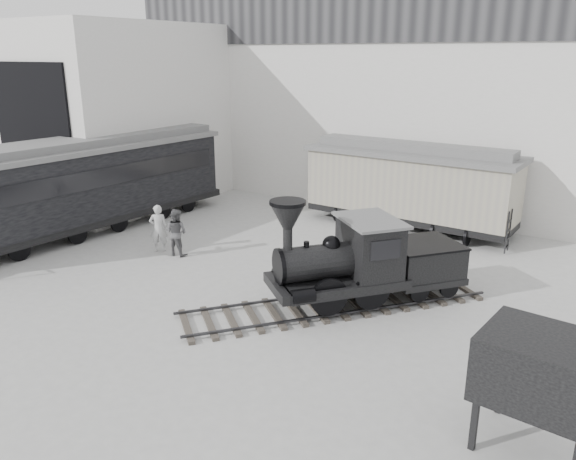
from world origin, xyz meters
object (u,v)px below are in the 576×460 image
Objects in this scene: boxcar at (410,184)px; visitor_b at (176,232)px; passenger_coach at (90,184)px; visitor_a at (159,228)px; locomotive at (359,266)px; coal_hopper at (541,378)px.

visitor_b is (-6.27, -8.32, -1.09)m from boxcar.
passenger_coach is 7.56× the size of visitor_a.
boxcar is 10.47m from visitor_b.
locomotive is 0.93× the size of boxcar.
visitor_a is (-8.80, 0.21, -0.31)m from locomotive.
locomotive is at bearing 1.60° from passenger_coach.
boxcar is 5.12× the size of visitor_b.
visitor_b is at bearing 143.98° from visitor_a.
boxcar reaches higher than coal_hopper.
visitor_a is 0.78× the size of coal_hopper.
boxcar is at bearing -170.76° from visitor_a.
visitor_b is at bearing 0.28° from passenger_coach.
locomotive is 4.64× the size of visitor_a.
visitor_b is (5.39, -0.40, -1.18)m from passenger_coach.
coal_hopper is (5.92, -4.28, 0.33)m from locomotive.
coal_hopper is (19.22, -4.95, -0.51)m from passenger_coach.
locomotive reaches higher than coal_hopper.
visitor_a is 15.40m from coal_hopper.
passenger_coach is at bearing -10.27° from visitor_b.
locomotive is at bearing 171.96° from visitor_b.
passenger_coach is 19.86m from coal_hopper.
passenger_coach reaches higher than visitor_a.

